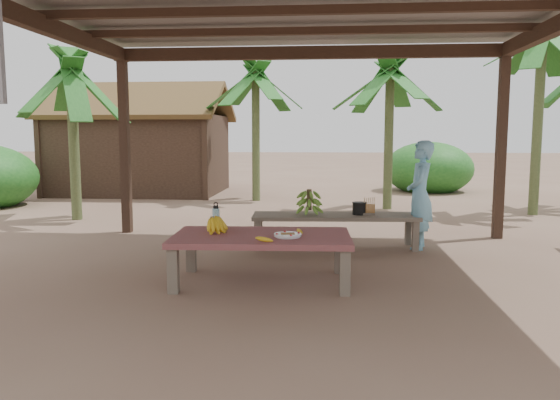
# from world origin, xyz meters

# --- Properties ---
(ground) EXTENTS (80.00, 80.00, 0.00)m
(ground) POSITION_xyz_m (0.00, 0.00, 0.00)
(ground) COLOR brown
(ground) RESTS_ON ground
(pavilion) EXTENTS (6.60, 5.60, 2.95)m
(pavilion) POSITION_xyz_m (-0.01, -0.01, 2.78)
(pavilion) COLOR black
(pavilion) RESTS_ON ground
(work_table) EXTENTS (1.84, 1.08, 0.50)m
(work_table) POSITION_xyz_m (-0.36, -0.41, 0.43)
(work_table) COLOR brown
(work_table) RESTS_ON ground
(bench) EXTENTS (2.23, 0.73, 0.45)m
(bench) POSITION_xyz_m (0.41, 1.41, 0.39)
(bench) COLOR brown
(bench) RESTS_ON ground
(ripe_banana_bunch) EXTENTS (0.34, 0.31, 0.18)m
(ripe_banana_bunch) POSITION_xyz_m (-0.90, -0.31, 0.59)
(ripe_banana_bunch) COLOR yellow
(ripe_banana_bunch) RESTS_ON work_table
(plate) EXTENTS (0.28, 0.28, 0.04)m
(plate) POSITION_xyz_m (-0.09, -0.51, 0.52)
(plate) COLOR white
(plate) RESTS_ON work_table
(loose_banana_front) EXTENTS (0.18, 0.05, 0.04)m
(loose_banana_front) POSITION_xyz_m (-0.30, -0.77, 0.52)
(loose_banana_front) COLOR yellow
(loose_banana_front) RESTS_ON work_table
(loose_banana_side) EXTENTS (0.10, 0.14, 0.04)m
(loose_banana_side) POSITION_xyz_m (0.02, -0.30, 0.52)
(loose_banana_side) COLOR yellow
(loose_banana_side) RESTS_ON work_table
(water_flask) EXTENTS (0.08, 0.08, 0.29)m
(water_flask) POSITION_xyz_m (-0.90, -0.10, 0.62)
(water_flask) COLOR teal
(water_flask) RESTS_ON work_table
(green_banana_stalk) EXTENTS (0.33, 0.33, 0.36)m
(green_banana_stalk) POSITION_xyz_m (0.06, 1.39, 0.63)
(green_banana_stalk) COLOR #598C2D
(green_banana_stalk) RESTS_ON bench
(cooking_pot) EXTENTS (0.19, 0.19, 0.16)m
(cooking_pot) POSITION_xyz_m (0.73, 1.43, 0.53)
(cooking_pot) COLOR black
(cooking_pot) RESTS_ON bench
(skewer_rack) EXTENTS (0.18, 0.09, 0.24)m
(skewer_rack) POSITION_xyz_m (0.86, 1.38, 0.57)
(skewer_rack) COLOR #A57F47
(skewer_rack) RESTS_ON bench
(woman) EXTENTS (0.43, 0.58, 1.44)m
(woman) POSITION_xyz_m (1.53, 1.44, 0.72)
(woman) COLOR #6DADCE
(woman) RESTS_ON ground
(hut) EXTENTS (4.40, 3.43, 2.85)m
(hut) POSITION_xyz_m (-4.50, 8.00, 1.10)
(hut) COLOR black
(hut) RESTS_ON ground
(banana_plant_ne) EXTENTS (1.80, 1.80, 3.59)m
(banana_plant_ne) POSITION_xyz_m (4.20, 4.76, 3.09)
(banana_plant_ne) COLOR #596638
(banana_plant_ne) RESTS_ON ground
(banana_plant_n) EXTENTS (1.80, 1.80, 3.02)m
(banana_plant_n) POSITION_xyz_m (1.53, 5.33, 2.53)
(banana_plant_n) COLOR #596638
(banana_plant_n) RESTS_ON ground
(banana_plant_nw) EXTENTS (1.80, 1.80, 3.11)m
(banana_plant_nw) POSITION_xyz_m (-1.32, 6.51, 2.63)
(banana_plant_nw) COLOR #596638
(banana_plant_nw) RESTS_ON ground
(banana_plant_w) EXTENTS (1.80, 1.80, 2.83)m
(banana_plant_w) POSITION_xyz_m (-4.16, 3.45, 2.35)
(banana_plant_w) COLOR #596638
(banana_plant_w) RESTS_ON ground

